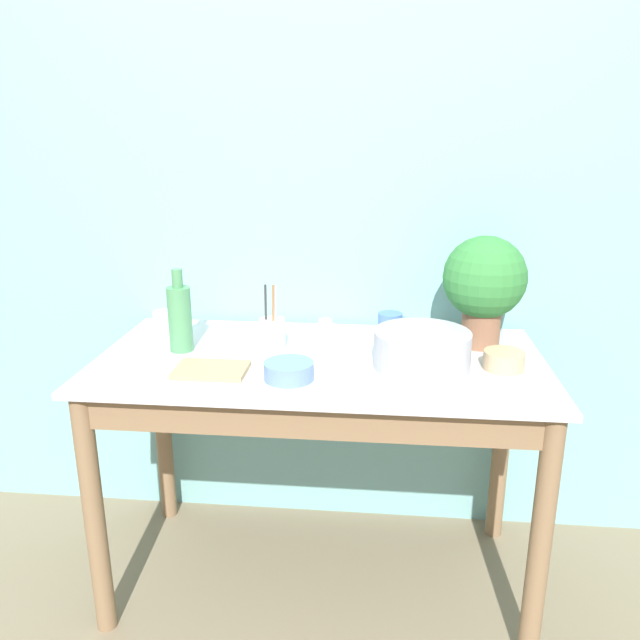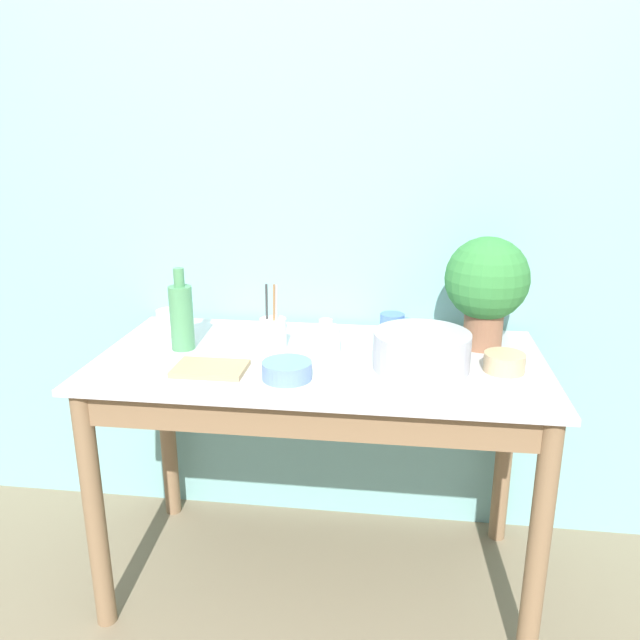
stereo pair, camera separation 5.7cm
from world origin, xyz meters
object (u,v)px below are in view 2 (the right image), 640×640
(bowl_wash_large, at_px, (421,350))
(bowl_small_blue, at_px, (287,370))
(bottle_tall, at_px, (182,316))
(bottle_short, at_px, (326,339))
(tray_board, at_px, (210,369))
(mug_blue, at_px, (393,325))
(bowl_small_tan, at_px, (504,362))
(mug_white, at_px, (171,321))
(potted_plant, at_px, (487,283))
(utensil_cup, at_px, (273,332))

(bowl_wash_large, distance_m, bowl_small_blue, 0.40)
(bottle_tall, distance_m, bottle_short, 0.46)
(bottle_tall, xyz_separation_m, tray_board, (0.14, -0.18, -0.10))
(bowl_wash_large, height_order, mug_blue, bowl_wash_large)
(bowl_small_tan, relative_size, tray_board, 0.57)
(bottle_short, xyz_separation_m, mug_white, (-0.56, 0.14, -0.01))
(bowl_small_tan, bearing_deg, tray_board, -172.46)
(potted_plant, bearing_deg, utensil_cup, -172.12)
(bottle_short, xyz_separation_m, mug_blue, (0.20, 0.18, -0.00))
(bowl_small_tan, distance_m, tray_board, 0.85)
(bowl_wash_large, xyz_separation_m, tray_board, (-0.61, -0.11, -0.05))
(potted_plant, xyz_separation_m, bottle_tall, (-0.95, -0.14, -0.10))
(bowl_wash_large, xyz_separation_m, utensil_cup, (-0.47, 0.12, -0.00))
(bowl_wash_large, bearing_deg, bottle_short, 162.33)
(mug_white, distance_m, bowl_small_blue, 0.60)
(mug_blue, relative_size, utensil_cup, 0.54)
(bottle_tall, height_order, mug_blue, bottle_tall)
(mug_white, relative_size, utensil_cup, 0.57)
(bottle_tall, xyz_separation_m, bowl_small_tan, (0.99, -0.07, -0.08))
(bottle_short, bearing_deg, bowl_wash_large, -17.67)
(bottle_short, bearing_deg, mug_white, 166.24)
(mug_white, bearing_deg, potted_plant, -1.07)
(bowl_wash_large, height_order, utensil_cup, utensil_cup)
(mug_white, xyz_separation_m, bowl_small_blue, (0.47, -0.36, -0.01))
(mug_blue, bearing_deg, tray_board, -143.57)
(bottle_short, bearing_deg, utensil_cup, 171.88)
(utensil_cup, bearing_deg, bowl_small_tan, -9.01)
(bottle_short, relative_size, bowl_small_blue, 0.77)
(mug_blue, height_order, mug_white, mug_blue)
(potted_plant, xyz_separation_m, mug_blue, (-0.29, 0.07, -0.17))
(bottle_tall, height_order, bottle_short, bottle_tall)
(bottle_short, height_order, utensil_cup, utensil_cup)
(tray_board, bearing_deg, mug_white, 125.91)
(mug_white, height_order, bowl_small_blue, mug_white)
(potted_plant, distance_m, bottle_short, 0.53)
(mug_blue, distance_m, bowl_small_blue, 0.50)
(bottle_tall, bearing_deg, tray_board, -51.21)
(bottle_tall, distance_m, bowl_small_blue, 0.43)
(potted_plant, distance_m, tray_board, 0.89)
(bottle_short, relative_size, utensil_cup, 0.51)
(mug_blue, xyz_separation_m, mug_white, (-0.76, -0.05, -0.00))
(bowl_wash_large, distance_m, utensil_cup, 0.48)
(bottle_short, relative_size, mug_white, 0.90)
(bowl_small_blue, bearing_deg, bowl_small_tan, 12.63)
(potted_plant, height_order, bowl_small_blue, potted_plant)
(mug_white, xyz_separation_m, utensil_cup, (0.38, -0.11, 0.01))
(bottle_tall, xyz_separation_m, bowl_small_blue, (0.37, -0.20, -0.08))
(mug_blue, distance_m, utensil_cup, 0.41)
(potted_plant, distance_m, utensil_cup, 0.69)
(tray_board, bearing_deg, bottle_tall, 128.79)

